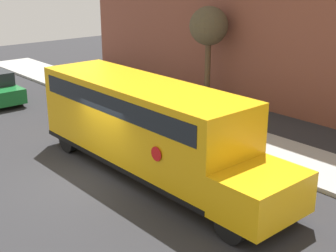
% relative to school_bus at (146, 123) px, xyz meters
% --- Properties ---
extents(ground_plane, '(60.00, 60.00, 0.00)m').
position_rel_school_bus_xyz_m(ground_plane, '(-0.82, -1.78, -1.82)').
color(ground_plane, '#28282B').
extents(sidewalk_strip, '(44.00, 3.00, 0.15)m').
position_rel_school_bus_xyz_m(sidewalk_strip, '(-0.82, 4.72, -1.74)').
color(sidewalk_strip, '#9E9E99').
rests_on(sidewalk_strip, ground).
extents(school_bus, '(10.59, 2.57, 3.17)m').
position_rel_school_bus_xyz_m(school_bus, '(0.00, 0.00, 0.00)').
color(school_bus, '#EAA80F').
rests_on(school_bus, ground).
extents(tree_near_sidewalk, '(1.98, 1.98, 5.01)m').
position_rel_school_bus_xyz_m(tree_near_sidewalk, '(-5.04, 8.07, 2.11)').
color(tree_near_sidewalk, brown).
rests_on(tree_near_sidewalk, ground).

